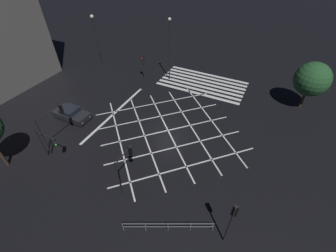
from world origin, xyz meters
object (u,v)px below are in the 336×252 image
at_px(traffic_light_nw_cross, 232,217).
at_px(waiting_car, 71,114).
at_px(traffic_light_ne_cross, 53,120).
at_px(traffic_light_ne_main, 48,141).
at_px(traffic_light_se_cross, 143,63).
at_px(street_tree_far, 312,79).
at_px(traffic_light_median_north, 126,162).
at_px(street_lamp_east, 95,31).
at_px(street_lamp_west, 169,43).

bearing_deg(traffic_light_nw_cross, waiting_car, 74.09).
bearing_deg(traffic_light_ne_cross, traffic_light_nw_cross, -96.35).
xyz_separation_m(traffic_light_nw_cross, traffic_light_ne_main, (15.81, -0.13, -0.67)).
bearing_deg(traffic_light_ne_cross, traffic_light_se_cross, -1.63).
distance_m(traffic_light_ne_main, street_tree_far, 27.42).
height_order(traffic_light_ne_cross, traffic_light_se_cross, traffic_light_ne_cross).
xyz_separation_m(traffic_light_median_north, street_lamp_east, (16.03, -16.34, 2.40)).
relative_size(street_lamp_east, street_tree_far, 1.32).
bearing_deg(traffic_light_ne_cross, street_tree_far, -50.38).
distance_m(street_tree_far, waiting_car, 26.90).
distance_m(traffic_light_ne_cross, waiting_car, 4.84).
bearing_deg(traffic_light_ne_main, traffic_light_median_north, 6.35).
relative_size(traffic_light_ne_main, traffic_light_se_cross, 1.03).
relative_size(traffic_light_nw_cross, street_tree_far, 0.77).
xyz_separation_m(traffic_light_nw_cross, traffic_light_ne_cross, (16.85, -1.88, 0.01)).
relative_size(traffic_light_nw_cross, traffic_light_median_north, 1.13).
xyz_separation_m(traffic_light_median_north, waiting_car, (10.64, -4.46, -2.19)).
xyz_separation_m(traffic_light_ne_cross, street_lamp_west, (-3.79, -16.34, 2.05)).
relative_size(traffic_light_median_north, street_lamp_west, 0.47).
bearing_deg(street_lamp_west, traffic_light_ne_cross, 76.94).
distance_m(traffic_light_ne_cross, traffic_light_se_cross, 14.97).
height_order(traffic_light_median_north, street_lamp_east, street_lamp_east).
xyz_separation_m(traffic_light_ne_cross, waiting_car, (2.16, -3.54, -2.49)).
xyz_separation_m(traffic_light_nw_cross, street_lamp_east, (24.40, -17.30, 2.11)).
bearing_deg(street_lamp_east, waiting_car, 114.40).
bearing_deg(traffic_light_median_north, waiting_car, 67.25).
distance_m(traffic_light_nw_cross, street_lamp_west, 22.51).
bearing_deg(waiting_car, traffic_light_se_cross, 77.21).
height_order(traffic_light_ne_cross, waiting_car, traffic_light_ne_cross).
distance_m(street_lamp_east, street_lamp_west, 11.38).
bearing_deg(traffic_light_median_north, street_lamp_west, 15.20).
height_order(street_tree_far, waiting_car, street_tree_far).
xyz_separation_m(traffic_light_ne_main, waiting_car, (3.20, -5.29, -1.81)).
bearing_deg(street_tree_far, street_lamp_east, 3.62).
xyz_separation_m(traffic_light_median_north, traffic_light_se_cross, (8.06, -15.86, -0.50)).
relative_size(traffic_light_ne_main, waiting_car, 0.80).
relative_size(street_lamp_west, waiting_car, 1.97).
relative_size(traffic_light_ne_cross, street_tree_far, 0.75).
xyz_separation_m(traffic_light_nw_cross, waiting_car, (19.02, -5.42, -2.48)).
xyz_separation_m(traffic_light_se_cross, waiting_car, (2.59, 11.39, -1.68)).
distance_m(traffic_light_se_cross, street_lamp_west, 4.63).
bearing_deg(street_lamp_west, traffic_light_median_north, 105.20).
xyz_separation_m(traffic_light_median_north, street_lamp_west, (4.69, -17.26, 2.36)).
distance_m(traffic_light_nw_cross, traffic_light_ne_cross, 16.96).
bearing_deg(traffic_light_se_cross, traffic_light_ne_main, 2.11).
xyz_separation_m(traffic_light_ne_cross, traffic_light_median_north, (-8.48, 0.92, -0.31)).
distance_m(traffic_light_median_north, street_lamp_east, 23.02).
relative_size(traffic_light_se_cross, street_lamp_west, 0.39).
bearing_deg(street_tree_far, traffic_light_se_cross, 6.38).
bearing_deg(street_lamp_east, traffic_light_ne_cross, 116.09).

